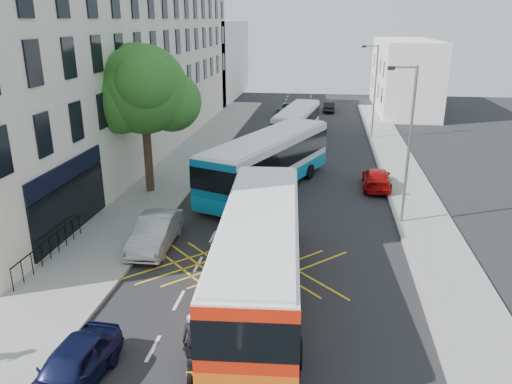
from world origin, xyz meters
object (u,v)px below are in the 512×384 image
(lamp_near, at_px, (408,138))
(parked_car_silver, at_px, (156,232))
(bus_mid, at_px, (268,162))
(red_hatchback, at_px, (377,178))
(bus_far, at_px, (297,123))
(distant_car_dark, at_px, (329,107))
(distant_car_grey, at_px, (289,109))
(lamp_far, at_px, (374,87))
(bus_near, at_px, (260,253))
(motorbike, at_px, (193,343))
(street_tree, at_px, (143,90))
(parked_car_blue, at_px, (72,368))

(lamp_near, bearing_deg, parked_car_silver, -159.07)
(bus_mid, relative_size, red_hatchback, 2.90)
(bus_far, xyz_separation_m, distant_car_dark, (2.85, 14.83, -0.92))
(distant_car_grey, relative_size, distant_car_dark, 1.35)
(lamp_near, relative_size, distant_car_grey, 1.64)
(lamp_far, height_order, bus_near, lamp_far)
(parked_car_silver, bearing_deg, distant_car_dark, 76.30)
(bus_mid, relative_size, distant_car_dark, 3.49)
(lamp_far, distance_m, motorbike, 33.91)
(distant_car_grey, bearing_deg, lamp_near, -68.12)
(bus_far, distance_m, parked_car_silver, 23.62)
(bus_mid, bearing_deg, street_tree, -146.13)
(lamp_far, bearing_deg, distant_car_grey, 128.26)
(lamp_far, height_order, bus_mid, lamp_far)
(street_tree, bearing_deg, bus_near, -53.34)
(bus_near, distance_m, distant_car_dark, 41.69)
(bus_mid, xyz_separation_m, distant_car_grey, (-0.63, 25.82, -1.15))
(lamp_far, height_order, parked_car_silver, lamp_far)
(lamp_far, bearing_deg, bus_mid, -116.02)
(bus_mid, xyz_separation_m, bus_far, (0.99, 13.96, -0.31))
(red_hatchback, height_order, distant_car_dark, red_hatchback)
(lamp_near, distance_m, distant_car_grey, 31.70)
(lamp_far, xyz_separation_m, parked_car_blue, (-11.10, -34.05, -3.94))
(lamp_near, bearing_deg, bus_near, -127.60)
(motorbike, height_order, distant_car_grey, motorbike)
(bus_mid, xyz_separation_m, distant_car_dark, (3.85, 28.79, -1.24))
(distant_car_dark, bearing_deg, bus_far, 80.07)
(bus_far, bearing_deg, motorbike, -84.55)
(motorbike, height_order, distant_car_dark, motorbike)
(bus_near, relative_size, distant_car_grey, 2.57)
(street_tree, height_order, parked_car_blue, street_tree)
(bus_mid, bearing_deg, lamp_far, 85.40)
(lamp_far, distance_m, red_hatchback, 14.71)
(parked_car_silver, relative_size, red_hatchback, 1.06)
(bus_mid, distance_m, bus_far, 14.00)
(street_tree, xyz_separation_m, motorbike, (6.91, -15.76, -5.36))
(bus_near, bearing_deg, bus_far, 86.49)
(distant_car_grey, xyz_separation_m, distant_car_dark, (4.48, 2.97, -0.08))
(lamp_near, xyz_separation_m, parked_car_blue, (-11.10, -14.05, -3.94))
(street_tree, distance_m, parked_car_blue, 18.28)
(street_tree, height_order, lamp_near, street_tree)
(red_hatchback, xyz_separation_m, distant_car_grey, (-7.48, 24.52, 0.05))
(bus_mid, height_order, red_hatchback, bus_mid)
(motorbike, bearing_deg, lamp_near, 51.23)
(street_tree, height_order, distant_car_grey, street_tree)
(lamp_near, relative_size, motorbike, 3.57)
(parked_car_blue, bearing_deg, bus_near, 55.14)
(parked_car_blue, bearing_deg, lamp_near, 56.10)
(bus_far, xyz_separation_m, parked_car_silver, (-5.25, -23.02, -0.76))
(lamp_far, xyz_separation_m, distant_car_grey, (-8.18, 10.37, -3.94))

